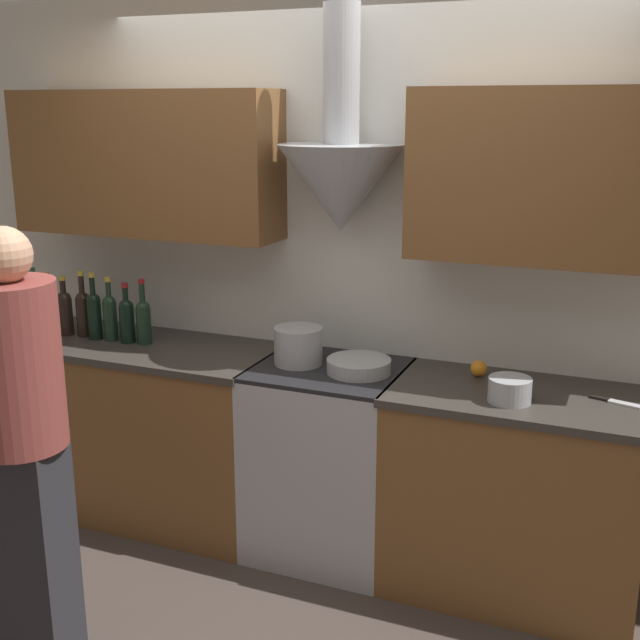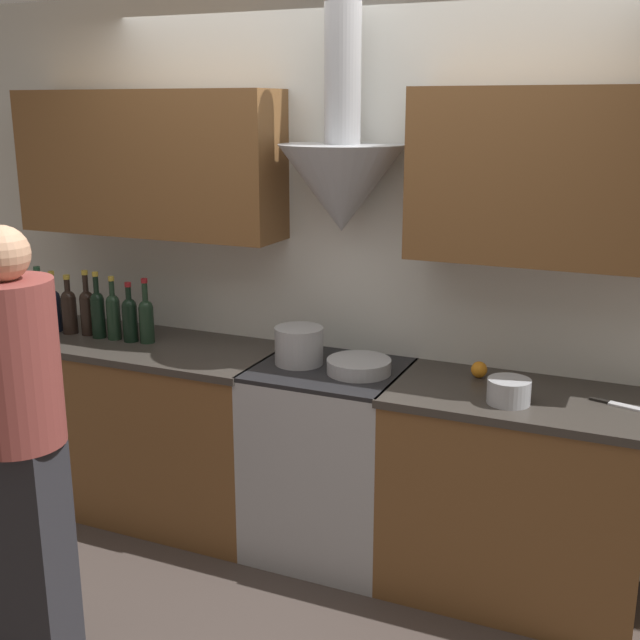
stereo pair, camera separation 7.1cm
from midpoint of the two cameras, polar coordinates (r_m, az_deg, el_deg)
name	(u,v)px [view 2 (the right image)]	position (r m, az deg, el deg)	size (l,w,h in m)	color
ground_plane	(299,584)	(3.78, -0.93, -18.26)	(12.00, 12.00, 0.00)	#423833
wall_back	(340,238)	(3.79, 1.94, 5.82)	(8.40, 0.57, 2.60)	silver
counter_left	(146,426)	(4.30, -11.81, -7.41)	(1.42, 0.62, 0.92)	brown
counter_right	(513,495)	(3.62, 14.15, -11.97)	(1.08, 0.62, 0.92)	brown
stove_range	(329,460)	(3.83, 1.16, -9.90)	(0.67, 0.60, 0.92)	#A8AAAF
wine_bottle_0	(40,305)	(4.48, -18.87, 1.04)	(0.08, 0.08, 0.34)	black
wine_bottle_1	(54,308)	(4.43, -17.96, 0.84)	(0.07, 0.07, 0.32)	black
wine_bottle_2	(69,309)	(4.37, -16.97, 0.74)	(0.08, 0.08, 0.31)	black
wine_bottle_3	(87,310)	(4.31, -15.77, 0.72)	(0.07, 0.07, 0.34)	black
wine_bottle_4	(98,312)	(4.24, -15.06, 0.57)	(0.07, 0.07, 0.34)	black
wine_bottle_5	(113,314)	(4.19, -14.01, 0.42)	(0.07, 0.07, 0.33)	black
wine_bottle_6	(130,317)	(4.13, -12.89, 0.19)	(0.08, 0.08, 0.31)	black
wine_bottle_7	(146,318)	(4.09, -11.77, 0.13)	(0.07, 0.07, 0.33)	black
stock_pot	(299,346)	(3.69, -0.96, -1.83)	(0.22, 0.22, 0.17)	#A8AAAF
mixing_bowl	(359,366)	(3.58, 3.35, -3.29)	(0.29, 0.29, 0.06)	#A8AAAF
orange_fruit	(479,370)	(3.59, 11.80, -3.47)	(0.07, 0.07, 0.07)	orange
saucepan	(509,391)	(3.31, 13.88, -4.94)	(0.17, 0.17, 0.10)	#A8AAAF
chefs_knife	(616,404)	(3.43, 20.85, -5.62)	(0.21, 0.08, 0.01)	silver
person_foreground_left	(20,434)	(3.08, -19.95, -7.64)	(0.33, 0.33, 1.69)	#28282D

